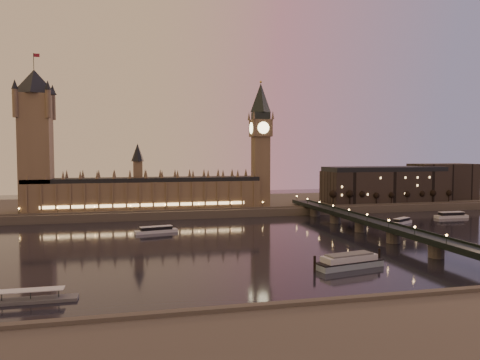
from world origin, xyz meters
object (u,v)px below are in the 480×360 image
object	(u,v)px
cruise_boat_b	(451,215)
cruise_boat_a	(156,230)
pontoon_pier	(19,300)
moored_barge	(349,261)

from	to	relation	value
cruise_boat_b	cruise_boat_a	bearing A→B (deg)	-176.25
cruise_boat_a	pontoon_pier	bearing A→B (deg)	-124.11
cruise_boat_b	pontoon_pier	bearing A→B (deg)	-152.91
cruise_boat_b	moored_barge	distance (m)	194.79
cruise_boat_a	pontoon_pier	world-z (taller)	pontoon_pier
pontoon_pier	cruise_boat_b	bearing A→B (deg)	27.02
moored_barge	pontoon_pier	xyz separation A→B (m)	(-131.81, -18.20, -1.76)
cruise_boat_b	pontoon_pier	distance (m)	315.53
cruise_boat_b	moored_barge	bearing A→B (deg)	-139.96
cruise_boat_a	pontoon_pier	size ratio (longest dim) A/B	0.72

